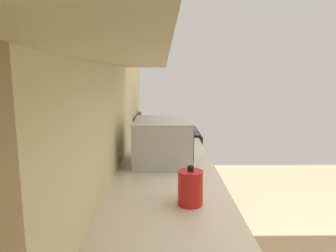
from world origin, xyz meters
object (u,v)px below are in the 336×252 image
at_px(microwave, 163,141).
at_px(bowl, 178,141).
at_px(kettle, 190,187).
at_px(oven_range, 168,171).

distance_m(microwave, bowl, 0.60).
bearing_deg(kettle, microwave, 10.45).
bearing_deg(kettle, bowl, 0.00).
distance_m(oven_range, microwave, 1.29).
xyz_separation_m(oven_range, bowl, (-0.57, -0.08, 0.46)).
bearing_deg(oven_range, bowl, -171.62).
height_order(oven_range, kettle, kettle).
height_order(oven_range, microwave, microwave).
bearing_deg(kettle, oven_range, 2.61).
xyz_separation_m(bowl, kettle, (-1.28, -0.00, 0.06)).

